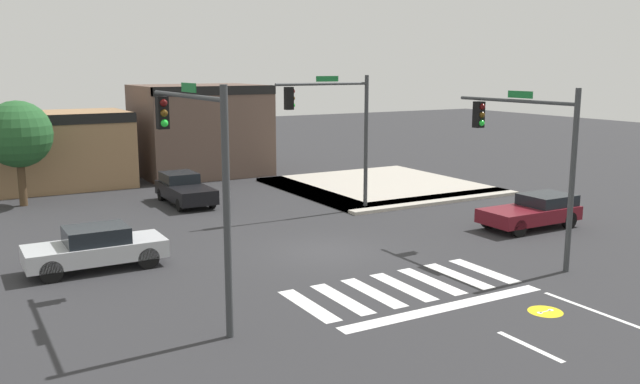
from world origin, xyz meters
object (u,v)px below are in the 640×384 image
(traffic_signal_northeast, at_px, (335,119))
(car_black, at_px, (184,189))
(traffic_signal_southwest, at_px, (196,154))
(car_silver, at_px, (96,248))
(traffic_signal_southeast, at_px, (528,141))
(roadside_tree, at_px, (18,135))
(car_maroon, at_px, (533,211))

(traffic_signal_northeast, height_order, car_black, traffic_signal_northeast)
(traffic_signal_southwest, distance_m, car_silver, 6.57)
(traffic_signal_southwest, relative_size, traffic_signal_southeast, 1.04)
(traffic_signal_northeast, distance_m, traffic_signal_southeast, 9.51)
(car_silver, xyz_separation_m, roadside_tree, (-0.91, 12.11, 2.66))
(traffic_signal_southwest, relative_size, car_black, 1.42)
(traffic_signal_northeast, relative_size, car_maroon, 1.47)
(traffic_signal_northeast, xyz_separation_m, car_maroon, (5.63, -6.42, -3.55))
(car_maroon, relative_size, roadside_tree, 0.84)
(traffic_signal_southwest, distance_m, car_black, 15.14)
(traffic_signal_southeast, distance_m, car_silver, 14.70)
(traffic_signal_northeast, distance_m, traffic_signal_southwest, 12.85)
(car_silver, relative_size, roadside_tree, 0.88)
(traffic_signal_northeast, xyz_separation_m, roadside_tree, (-12.00, 8.63, -0.86))
(car_maroon, relative_size, car_silver, 0.95)
(traffic_signal_northeast, relative_size, car_black, 1.42)
(car_silver, bearing_deg, traffic_signal_southwest, -72.48)
(traffic_signal_northeast, xyz_separation_m, traffic_signal_southeast, (2.00, -9.30, -0.21))
(traffic_signal_southwest, height_order, car_maroon, traffic_signal_southwest)
(traffic_signal_northeast, relative_size, traffic_signal_southwest, 1.00)
(traffic_signal_southwest, bearing_deg, car_silver, 17.52)
(traffic_signal_northeast, relative_size, car_silver, 1.40)
(car_black, distance_m, roadside_tree, 8.01)
(traffic_signal_southwest, distance_m, car_maroon, 15.65)
(car_black, bearing_deg, traffic_signal_northeast, 44.13)
(traffic_signal_southeast, bearing_deg, car_black, 26.16)
(traffic_signal_northeast, height_order, car_maroon, traffic_signal_northeast)
(traffic_signal_northeast, bearing_deg, car_maroon, 131.25)
(traffic_signal_southwest, height_order, car_silver, traffic_signal_southwest)
(car_black, bearing_deg, traffic_signal_southwest, -16.71)
(traffic_signal_southeast, distance_m, car_black, 16.66)
(car_black, relative_size, roadside_tree, 0.87)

